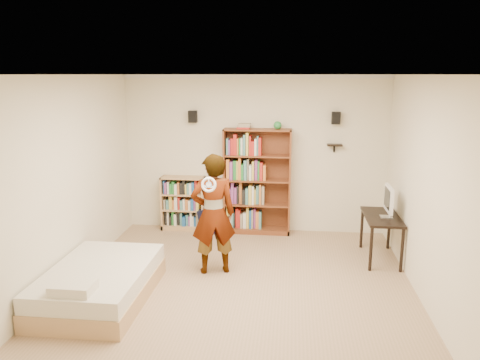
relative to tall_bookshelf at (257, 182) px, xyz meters
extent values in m
cube|color=tan|center=(-0.06, -2.33, -0.91)|extent=(4.50, 5.00, 0.01)
cube|color=silver|center=(-0.06, 0.17, 0.44)|extent=(4.50, 0.02, 2.70)
cube|color=silver|center=(-0.06, -4.83, 0.44)|extent=(4.50, 0.02, 2.70)
cube|color=silver|center=(-2.31, -2.33, 0.44)|extent=(0.02, 5.00, 2.70)
cube|color=silver|center=(2.19, -2.33, 0.44)|extent=(0.02, 5.00, 2.70)
cube|color=white|center=(-0.06, -2.33, 1.79)|extent=(4.50, 5.00, 0.02)
cube|color=silver|center=(-0.06, 0.14, 1.76)|extent=(4.50, 0.06, 0.06)
cube|color=silver|center=(-0.06, -4.80, 1.76)|extent=(4.50, 0.06, 0.06)
cube|color=silver|center=(-2.28, -2.33, 1.76)|extent=(0.06, 5.00, 0.06)
cube|color=silver|center=(2.16, -2.33, 1.76)|extent=(0.06, 5.00, 0.06)
cube|color=black|center=(-1.11, 0.07, 1.09)|extent=(0.14, 0.12, 0.20)
cube|color=black|center=(1.29, 0.07, 1.09)|extent=(0.14, 0.12, 0.20)
cube|color=black|center=(1.29, 0.08, 0.64)|extent=(0.25, 0.16, 0.02)
imported|color=black|center=(-0.47, -1.74, -0.07)|extent=(0.70, 0.57, 1.68)
torus|color=white|center=(-0.47, -2.06, 0.42)|extent=(0.20, 0.08, 0.20)
camera|label=1|loc=(0.58, -7.79, 1.80)|focal=35.00mm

